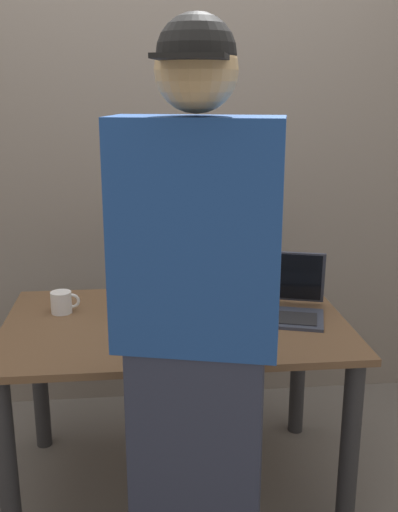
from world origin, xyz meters
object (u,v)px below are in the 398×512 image
laptop (284,299)px  beer_bottle_brown (132,283)px  person_figure (197,334)px  beer_bottle_amber (180,283)px  coffee_mug (62,302)px

laptop → beer_bottle_brown: size_ratio=1.14×
beer_bottle_brown → person_figure: 0.67m
beer_bottle_amber → beer_bottle_brown: (-0.19, -0.02, 0.01)m
coffee_mug → beer_bottle_brown: bearing=-8.4°
laptop → beer_bottle_brown: (-0.58, 0.06, 0.07)m
beer_bottle_amber → coffee_mug: 0.46m
laptop → person_figure: 0.72m
laptop → beer_bottle_amber: 0.41m
beer_bottle_amber → person_figure: bearing=-90.1°
person_figure → coffee_mug: (-0.46, 0.68, -0.14)m
person_figure → coffee_mug: 0.83m
beer_bottle_brown → coffee_mug: bearing=171.6°
beer_bottle_brown → person_figure: bearing=-73.9°
beer_bottle_brown → person_figure: size_ratio=0.19×
person_figure → beer_bottle_brown: bearing=106.1°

